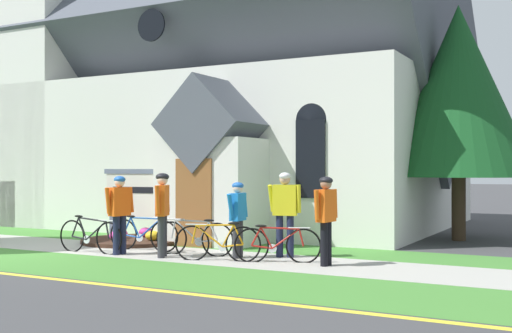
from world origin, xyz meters
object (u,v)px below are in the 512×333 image
bicycle_white (218,242)px  bicycle_yellow (143,234)px  bicycle_green (195,238)px  cyclist_in_yellow_jersey (285,207)px  bicycle_blue (277,244)px  church_sign (141,195)px  cyclist_in_red_jersey (326,213)px  cyclist_in_green_jersey (238,214)px  cyclist_in_white_jersey (120,208)px  cyclist_in_blue_jersey (162,207)px  bicycle_red (90,236)px  roadside_conifer (458,91)px

bicycle_white → bicycle_yellow: bicycle_yellow is taller
bicycle_white → bicycle_yellow: (-2.36, 0.62, -0.00)m
bicycle_green → cyclist_in_yellow_jersey: bearing=18.1°
bicycle_white → bicycle_blue: size_ratio=1.07×
church_sign → cyclist_in_yellow_jersey: 4.64m
cyclist_in_yellow_jersey → cyclist_in_red_jersey: bearing=-30.2°
church_sign → cyclist_in_green_jersey: bearing=-22.3°
cyclist_in_red_jersey → cyclist_in_yellow_jersey: 1.39m
bicycle_yellow → cyclist_in_yellow_jersey: bearing=8.2°
bicycle_blue → cyclist_in_white_jersey: bearing=-171.1°
church_sign → bicycle_white: size_ratio=1.28×
bicycle_yellow → cyclist_in_blue_jersey: 1.44m
bicycle_blue → bicycle_yellow: bearing=175.9°
cyclist_in_blue_jersey → bicycle_red: bearing=-174.6°
cyclist_in_green_jersey → cyclist_in_red_jersey: bearing=-4.4°
bicycle_green → cyclist_in_green_jersey: bearing=3.6°
bicycle_white → roadside_conifer: bearing=59.9°
bicycle_yellow → cyclist_in_green_jersey: size_ratio=1.14×
bicycle_red → cyclist_in_green_jersey: cyclist_in_green_jersey is taller
roadside_conifer → cyclist_in_white_jersey: bearing=-133.2°
bicycle_red → cyclist_in_blue_jersey: cyclist_in_blue_jersey is taller
bicycle_blue → cyclist_in_red_jersey: cyclist_in_red_jersey is taller
bicycle_green → bicycle_red: (-2.25, -0.76, -0.00)m
cyclist_in_white_jersey → roadside_conifer: 9.14m
cyclist_in_blue_jersey → cyclist_in_green_jersey: bearing=24.2°
bicycle_white → cyclist_in_yellow_jersey: size_ratio=0.97×
bicycle_white → cyclist_in_green_jersey: size_ratio=1.09×
bicycle_white → bicycle_green: 1.02m
bicycle_white → bicycle_green: size_ratio=0.96×
bicycle_green → cyclist_in_red_jersey: 3.11m
bicycle_blue → roadside_conifer: (2.42, 5.78, 3.52)m
church_sign → bicycle_yellow: bearing=-50.3°
bicycle_green → bicycle_red: 2.37m
bicycle_white → bicycle_green: bearing=150.8°
bicycle_green → bicycle_yellow: (-1.47, 0.13, -0.00)m
church_sign → cyclist_in_blue_jersey: (2.27, -2.17, -0.15)m
cyclist_in_red_jersey → cyclist_in_yellow_jersey: size_ratio=0.96×
bicycle_blue → roadside_conifer: size_ratio=0.26×
cyclist_in_yellow_jersey → bicycle_white: bearing=-131.2°
cyclist_in_white_jersey → cyclist_in_yellow_jersey: (3.34, 1.28, 0.06)m
bicycle_blue → cyclist_in_blue_jersey: size_ratio=0.91×
cyclist_in_yellow_jersey → bicycle_blue: bearing=-76.7°
cyclist_in_yellow_jersey → cyclist_in_blue_jersey: bearing=-152.3°
church_sign → cyclist_in_red_jersey: bearing=-16.3°
cyclist_in_green_jersey → roadside_conifer: bearing=58.5°
bicycle_white → cyclist_in_white_jersey: (-2.37, -0.17, 0.62)m
bicycle_red → cyclist_in_blue_jersey: 1.96m
church_sign → bicycle_blue: bearing=-19.9°
cyclist_in_red_jersey → cyclist_in_white_jersey: bearing=-172.7°
bicycle_white → bicycle_yellow: 2.44m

